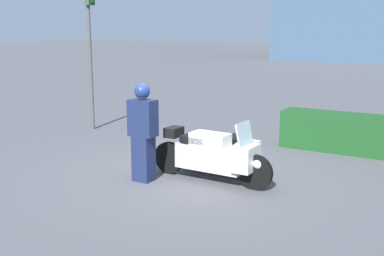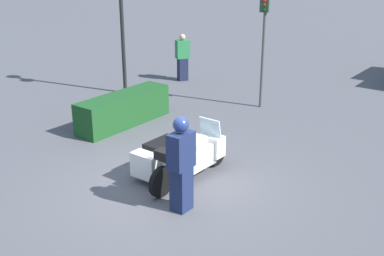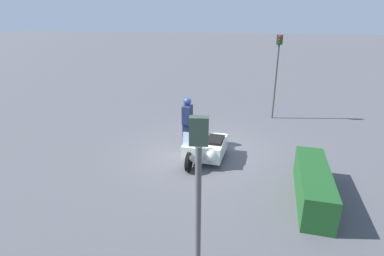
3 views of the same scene
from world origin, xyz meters
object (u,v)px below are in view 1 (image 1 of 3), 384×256
traffic_light_far (90,40)px  hedge_bush_curbside (346,133)px  officer_rider (143,130)px  police_motorcycle (221,153)px

traffic_light_far → hedge_bush_curbside: bearing=3.9°
officer_rider → traffic_light_far: (-3.90, 2.95, 1.47)m
hedge_bush_curbside → traffic_light_far: size_ratio=0.77×
police_motorcycle → traffic_light_far: traffic_light_far is taller
officer_rider → traffic_light_far: bearing=52.1°
hedge_bush_curbside → traffic_light_far: traffic_light_far is taller
officer_rider → hedge_bush_curbside: (2.58, 4.00, -0.51)m
police_motorcycle → hedge_bush_curbside: (1.50, 3.08, -0.03)m
hedge_bush_curbside → officer_rider: bearing=-122.8°
traffic_light_far → police_motorcycle: bearing=-27.6°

